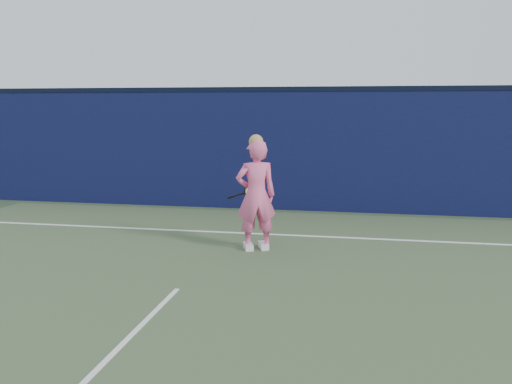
# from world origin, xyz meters

# --- Properties ---
(ground) EXTENTS (80.00, 80.00, 0.00)m
(ground) POSITION_xyz_m (0.00, 0.00, 0.00)
(ground) COLOR #36492D
(ground) RESTS_ON ground
(backstop_wall) EXTENTS (24.00, 0.40, 2.50)m
(backstop_wall) POSITION_xyz_m (0.00, 6.50, 1.25)
(backstop_wall) COLOR #0B1234
(backstop_wall) RESTS_ON ground
(wall_cap) EXTENTS (24.00, 0.42, 0.10)m
(wall_cap) POSITION_xyz_m (0.00, 6.50, 2.55)
(wall_cap) COLOR black
(wall_cap) RESTS_ON backstop_wall
(player) EXTENTS (0.73, 0.60, 1.78)m
(player) POSITION_xyz_m (0.59, 3.02, 0.86)
(player) COLOR pink
(player) RESTS_ON ground
(racket) EXTENTS (0.56, 0.19, 0.30)m
(racket) POSITION_xyz_m (0.43, 3.41, 0.84)
(racket) COLOR black
(racket) RESTS_ON ground
(court_lines) EXTENTS (11.00, 12.04, 0.01)m
(court_lines) POSITION_xyz_m (0.00, -0.33, 0.01)
(court_lines) COLOR white
(court_lines) RESTS_ON court_surface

